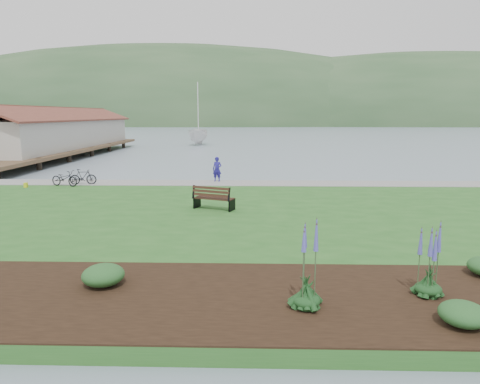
# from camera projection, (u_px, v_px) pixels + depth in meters

# --- Properties ---
(ground) EXTENTS (600.00, 600.00, 0.00)m
(ground) POSITION_uv_depth(u_px,v_px,m) (223.00, 216.00, 19.67)
(ground) COLOR slate
(ground) RESTS_ON ground
(lawn) EXTENTS (34.00, 20.00, 0.40)m
(lawn) POSITION_uv_depth(u_px,v_px,m) (220.00, 222.00, 17.67)
(lawn) COLOR #23581F
(lawn) RESTS_ON ground
(shoreline_path) EXTENTS (34.00, 2.20, 0.03)m
(shoreline_path) POSITION_uv_depth(u_px,v_px,m) (230.00, 183.00, 26.38)
(shoreline_path) COLOR gray
(shoreline_path) RESTS_ON lawn
(garden_bed) EXTENTS (24.00, 4.40, 0.04)m
(garden_bed) POSITION_uv_depth(u_px,v_px,m) (324.00, 298.00, 9.88)
(garden_bed) COLOR black
(garden_bed) RESTS_ON lawn
(far_hillside) EXTENTS (580.00, 80.00, 38.00)m
(far_hillside) POSITION_uv_depth(u_px,v_px,m) (295.00, 125.00, 186.33)
(far_hillside) COLOR #2D4F2C
(far_hillside) RESTS_ON ground
(pier_pavilion) EXTENTS (8.00, 36.00, 5.40)m
(pier_pavilion) POSITION_uv_depth(u_px,v_px,m) (57.00, 132.00, 46.80)
(pier_pavilion) COLOR #4C3826
(pier_pavilion) RESTS_ON ground
(park_bench) EXTENTS (1.93, 1.32, 1.11)m
(park_bench) POSITION_uv_depth(u_px,v_px,m) (213.00, 197.00, 18.99)
(park_bench) COLOR black
(park_bench) RESTS_ON lawn
(person) EXTENTS (0.76, 0.60, 1.85)m
(person) POSITION_uv_depth(u_px,v_px,m) (217.00, 167.00, 26.83)
(person) COLOR navy
(person) RESTS_ON lawn
(bicycle_a) EXTENTS (1.13, 1.90, 0.94)m
(bicycle_a) POSITION_uv_depth(u_px,v_px,m) (64.00, 178.00, 25.27)
(bicycle_a) COLOR black
(bicycle_a) RESTS_ON lawn
(bicycle_b) EXTENTS (0.70, 1.62, 0.94)m
(bicycle_b) POSITION_uv_depth(u_px,v_px,m) (83.00, 177.00, 25.83)
(bicycle_b) COLOR black
(bicycle_b) RESTS_ON lawn
(sailboat) EXTENTS (12.02, 12.21, 29.67)m
(sailboat) POSITION_uv_depth(u_px,v_px,m) (199.00, 145.00, 65.09)
(sailboat) COLOR silver
(sailboat) RESTS_ON ground
(pannier) EXTENTS (0.20, 0.28, 0.27)m
(pannier) POSITION_uv_depth(u_px,v_px,m) (26.00, 185.00, 24.88)
(pannier) COLOR yellow
(pannier) RESTS_ON lawn
(echium_0) EXTENTS (0.62, 0.62, 2.14)m
(echium_0) POSITION_uv_depth(u_px,v_px,m) (307.00, 272.00, 9.21)
(echium_0) COLOR #143717
(echium_0) RESTS_ON garden_bed
(echium_1) EXTENTS (0.62, 0.62, 1.86)m
(echium_1) POSITION_uv_depth(u_px,v_px,m) (430.00, 263.00, 9.83)
(echium_1) COLOR #143717
(echium_1) RESTS_ON garden_bed
(shrub_0) EXTENTS (1.03, 1.03, 0.52)m
(shrub_0) POSITION_uv_depth(u_px,v_px,m) (103.00, 275.00, 10.51)
(shrub_0) COLOR #1E4C21
(shrub_0) RESTS_ON garden_bed
(shrub_1) EXTENTS (0.94, 0.94, 0.47)m
(shrub_1) POSITION_uv_depth(u_px,v_px,m) (463.00, 314.00, 8.51)
(shrub_1) COLOR #1E4C21
(shrub_1) RESTS_ON garden_bed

